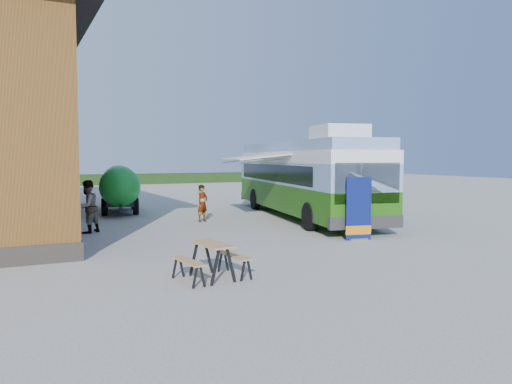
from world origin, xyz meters
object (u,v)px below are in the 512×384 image
banner (359,214)px  slurry_tanker (119,186)px  bus (302,176)px  picnic_table (212,252)px  person_b (87,207)px  person_a (202,203)px

banner → slurry_tanker: (-5.51, 12.01, 0.48)m
bus → slurry_tanker: bus is taller
picnic_table → slurry_tanker: 14.89m
bus → person_b: bearing=-164.1°
bus → person_a: bearing=-173.5°
banner → picnic_table: bearing=-144.6°
picnic_table → person_a: size_ratio=1.00×
banner → person_a: banner is taller
person_a → bus: bearing=-33.6°
slurry_tanker → person_b: bearing=-100.0°
person_b → banner: bearing=105.8°
banner → person_b: banner is taller
picnic_table → slurry_tanker: size_ratio=0.25×
banner → person_a: size_ratio=1.33×
picnic_table → person_a: (3.24, 9.59, 0.18)m
slurry_tanker → picnic_table: bearing=-82.8°
banner → picnic_table: 6.89m
banner → slurry_tanker: size_ratio=0.34×
person_b → picnic_table: bearing=61.9°
person_b → person_a: bearing=154.9°
person_a → person_b: 4.99m
bus → picnic_table: 12.25m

